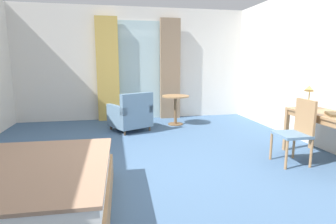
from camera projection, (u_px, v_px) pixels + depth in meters
ground at (158, 174)px, 3.73m from camera, size 6.40×7.84×0.10m
wall_back at (134, 64)px, 6.99m from camera, size 6.00×0.12×2.80m
balcony_glass_door at (139, 71)px, 6.97m from camera, size 1.13×0.02×2.46m
curtain_panel_left at (108, 70)px, 6.72m from camera, size 0.54×0.10×2.53m
curtain_panel_right at (170, 69)px, 7.02m from camera, size 0.51×0.10×2.53m
writing_desk at (330, 120)px, 3.92m from camera, size 0.56×1.33×0.73m
desk_chair at (297, 129)px, 3.92m from camera, size 0.43×0.44×0.94m
desk_lamp at (309, 92)px, 4.23m from camera, size 0.22×0.22×0.41m
closed_book at (336, 114)px, 3.75m from camera, size 0.31×0.34×0.04m
armchair_by_window at (131, 115)px, 5.83m from camera, size 0.98×0.97×0.83m
round_cafe_table at (176, 103)px, 6.37m from camera, size 0.63×0.63×0.69m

